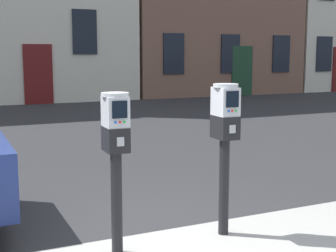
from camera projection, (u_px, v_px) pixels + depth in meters
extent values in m
cylinder|color=black|center=(117.00, 203.00, 3.87)|extent=(0.09, 0.09, 0.84)
cube|color=black|center=(116.00, 139.00, 3.80)|extent=(0.18, 0.25, 0.19)
cube|color=#A5A8AD|center=(120.00, 142.00, 3.68)|extent=(0.06, 0.01, 0.07)
cube|color=#B7BABF|center=(115.00, 112.00, 3.77)|extent=(0.18, 0.23, 0.24)
cube|color=black|center=(120.00, 110.00, 3.66)|extent=(0.12, 0.01, 0.13)
cylinder|color=blue|center=(116.00, 122.00, 3.65)|extent=(0.02, 0.01, 0.02)
cylinder|color=red|center=(120.00, 122.00, 3.67)|extent=(0.02, 0.01, 0.02)
cylinder|color=green|center=(124.00, 122.00, 3.68)|extent=(0.02, 0.01, 0.02)
cylinder|color=#B7BABF|center=(115.00, 94.00, 3.75)|extent=(0.22, 0.22, 0.03)
cylinder|color=black|center=(224.00, 187.00, 4.29)|extent=(0.09, 0.09, 0.87)
cube|color=black|center=(225.00, 127.00, 4.21)|extent=(0.18, 0.25, 0.20)
cube|color=#A5A8AD|center=(232.00, 129.00, 4.10)|extent=(0.06, 0.01, 0.07)
cube|color=#B7BABF|center=(225.00, 101.00, 4.18)|extent=(0.18, 0.23, 0.25)
cube|color=black|center=(232.00, 99.00, 4.07)|extent=(0.12, 0.01, 0.14)
cylinder|color=blue|center=(229.00, 111.00, 4.07)|extent=(0.02, 0.01, 0.02)
cylinder|color=red|center=(232.00, 111.00, 4.08)|extent=(0.02, 0.01, 0.02)
cylinder|color=green|center=(236.00, 111.00, 4.10)|extent=(0.02, 0.01, 0.02)
cylinder|color=#B7BABF|center=(226.00, 85.00, 4.16)|extent=(0.22, 0.22, 0.03)
cube|color=black|center=(85.00, 32.00, 17.54)|extent=(0.90, 0.06, 1.60)
cube|color=#591414|center=(38.00, 74.00, 17.04)|extent=(1.00, 0.07, 2.10)
cube|color=black|center=(174.00, 54.00, 19.16)|extent=(0.90, 0.06, 1.60)
cube|color=black|center=(230.00, 54.00, 20.27)|extent=(0.90, 0.06, 1.60)
cube|color=black|center=(281.00, 54.00, 21.37)|extent=(0.90, 0.06, 1.60)
cube|color=#193823|center=(242.00, 71.00, 20.62)|extent=(1.00, 0.07, 2.10)
cube|color=black|center=(324.00, 54.00, 22.41)|extent=(0.90, 0.06, 1.60)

